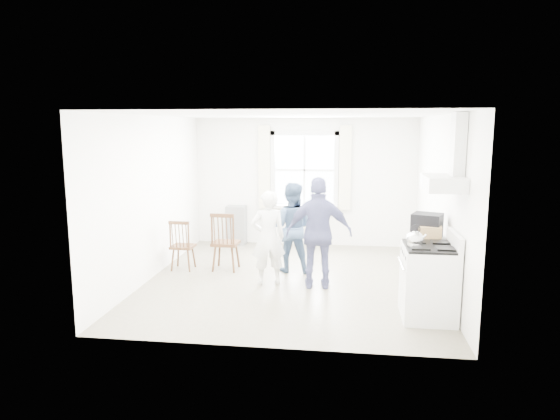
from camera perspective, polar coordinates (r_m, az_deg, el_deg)
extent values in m
cube|color=gray|center=(8.06, 1.25, -8.06)|extent=(4.62, 5.12, 0.02)
cube|color=white|center=(10.25, 2.82, 3.21)|extent=(4.62, 0.04, 2.64)
cube|color=white|center=(5.31, -1.67, -2.71)|extent=(4.62, 0.04, 2.64)
cube|color=white|center=(8.32, -14.46, 1.45)|extent=(0.04, 5.12, 2.64)
cube|color=white|center=(7.85, 17.98, 0.82)|extent=(0.04, 5.12, 2.64)
cube|color=white|center=(7.69, 1.32, 10.91)|extent=(4.62, 5.12, 0.02)
cube|color=white|center=(10.19, 2.81, 4.59)|extent=(1.20, 0.02, 1.40)
cube|color=silver|center=(10.13, 2.83, 8.78)|extent=(1.38, 0.09, 0.09)
cube|color=silver|center=(10.26, 2.76, 0.43)|extent=(1.38, 0.09, 0.09)
cube|color=silver|center=(10.24, -0.81, 4.62)|extent=(0.09, 0.09, 1.58)
cube|color=silver|center=(10.13, 6.45, 4.51)|extent=(0.09, 0.09, 1.58)
cube|color=silver|center=(10.18, 2.73, 0.44)|extent=(1.38, 0.24, 0.06)
cube|color=#F6EFCA|center=(10.25, -1.80, 4.90)|extent=(0.24, 0.05, 1.70)
cube|color=#F6EFCA|center=(10.11, 7.44, 4.77)|extent=(0.24, 0.05, 1.70)
cube|color=silver|center=(6.44, 18.13, 2.95)|extent=(0.45, 0.76, 0.18)
cube|color=silver|center=(6.43, 19.67, 7.07)|extent=(0.14, 0.30, 0.76)
cube|color=gray|center=(10.41, -5.02, -1.73)|extent=(0.40, 0.30, 0.80)
cube|color=white|center=(6.67, 16.58, -8.00)|extent=(0.65, 0.76, 0.92)
cube|color=black|center=(6.55, 16.78, -4.03)|extent=(0.61, 0.72, 0.03)
cube|color=white|center=(6.59, 19.35, -3.33)|extent=(0.06, 0.76, 0.20)
cylinder|color=silver|center=(6.56, 13.69, -5.99)|extent=(0.02, 0.61, 0.02)
sphere|color=silver|center=(6.40, 15.18, -3.20)|extent=(0.20, 0.20, 0.20)
cylinder|color=silver|center=(6.42, 15.16, -3.73)|extent=(0.18, 0.18, 0.04)
torus|color=black|center=(6.38, 15.23, -2.14)|extent=(0.13, 0.04, 0.13)
cube|color=silver|center=(7.35, 16.31, -6.45)|extent=(0.50, 0.55, 0.90)
cube|color=black|center=(7.20, 16.42, -2.36)|extent=(0.48, 0.46, 0.18)
cube|color=black|center=(7.16, 16.48, -1.03)|extent=(0.48, 0.46, 0.16)
cube|color=#A78451|center=(7.05, 16.76, -2.57)|extent=(0.32, 0.25, 0.19)
cube|color=#402614|center=(8.70, -11.04, -4.12)|extent=(0.38, 0.36, 0.04)
cube|color=#402614|center=(8.50, -11.45, -2.79)|extent=(0.36, 0.06, 0.48)
cylinder|color=#402614|center=(8.75, -10.99, -5.44)|extent=(0.03, 0.03, 0.38)
cube|color=#402614|center=(8.56, -6.23, -3.80)|extent=(0.45, 0.43, 0.05)
cube|color=#402614|center=(8.33, -6.61, -2.23)|extent=(0.41, 0.08, 0.55)
cylinder|color=#402614|center=(8.62, -6.20, -5.35)|extent=(0.04, 0.04, 0.44)
imported|color=white|center=(7.67, -1.37, -3.21)|extent=(0.69, 0.69, 1.47)
imported|color=#405777|center=(8.37, 1.29, -2.00)|extent=(0.75, 0.75, 1.51)
imported|color=navy|center=(7.50, 4.48, -2.66)|extent=(1.06, 1.06, 1.69)
imported|color=#306C36|center=(10.12, 4.06, 1.43)|extent=(0.22, 0.22, 0.31)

